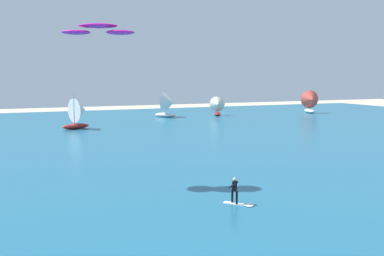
% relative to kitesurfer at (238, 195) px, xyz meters
% --- Properties ---
extents(ocean, '(160.00, 90.00, 0.10)m').
position_rel_kitesurfer_xyz_m(ocean, '(-3.02, 31.92, -0.65)').
color(ocean, '#1E607F').
rests_on(ocean, ground).
extents(kitesurfer, '(1.78, 1.78, 1.67)m').
position_rel_kitesurfer_xyz_m(kitesurfer, '(0.00, 0.00, 0.00)').
color(kitesurfer, white).
rests_on(kitesurfer, ocean).
extents(kite, '(5.53, 3.49, 0.80)m').
position_rel_kitesurfer_xyz_m(kite, '(-6.65, 9.03, 10.61)').
color(kite, '#B21999').
extents(sailboat_outermost, '(4.62, 4.14, 5.21)m').
position_rel_kitesurfer_xyz_m(sailboat_outermost, '(-3.76, 42.76, 1.78)').
color(sailboat_outermost, maroon).
rests_on(sailboat_outermost, ocean).
extents(sailboat_trailing, '(4.75, 4.80, 5.41)m').
position_rel_kitesurfer_xyz_m(sailboat_trailing, '(14.61, 54.39, 1.87)').
color(sailboat_trailing, white).
rests_on(sailboat_trailing, ocean).
extents(sailboat_near_shore, '(4.31, 4.88, 5.48)m').
position_rel_kitesurfer_xyz_m(sailboat_near_shore, '(46.01, 51.43, 1.91)').
color(sailboat_near_shore, silver).
rests_on(sailboat_near_shore, ocean).
extents(sailboat_anchored_offshore, '(3.43, 3.85, 4.33)m').
position_rel_kitesurfer_xyz_m(sailboat_anchored_offshore, '(24.82, 53.74, 1.38)').
color(sailboat_anchored_offshore, maroon).
rests_on(sailboat_anchored_offshore, ocean).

